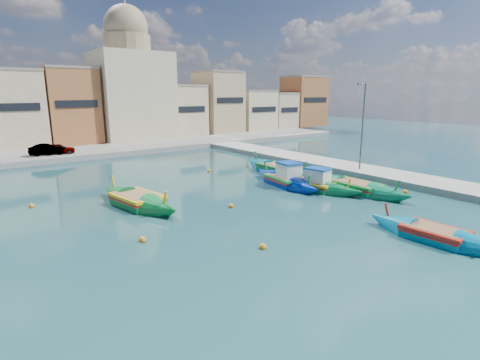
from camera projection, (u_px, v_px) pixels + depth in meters
name	position (u px, v px, depth m)	size (l,w,h in m)	color
ground	(249.00, 240.00, 18.73)	(160.00, 160.00, 0.00)	#15333F
east_quay	(428.00, 183.00, 29.29)	(4.00, 70.00, 0.50)	gray
north_quay	(77.00, 153.00, 43.42)	(80.00, 8.00, 0.60)	gray
north_townhouses	(110.00, 108.00, 51.97)	(83.20, 7.87, 10.19)	#CEB38E
church_block	(130.00, 83.00, 53.64)	(10.00, 10.00, 19.10)	beige
quay_street_lamp	(362.00, 126.00, 32.67)	(1.18, 0.16, 8.00)	#595B60
luzzu_turquoise_cabin	(312.00, 185.00, 28.40)	(3.33, 8.47, 2.66)	#0B7740
luzzu_blue_cabin	(285.00, 181.00, 29.68)	(3.32, 8.48, 2.93)	#002A9F
luzzu_cyan_mid	(278.00, 170.00, 34.03)	(2.61, 9.54, 2.80)	#00729D
luzzu_green	(138.00, 201.00, 24.34)	(3.58, 8.79, 2.69)	#0A6F2F
luzzu_blue_south	(355.00, 188.00, 27.82)	(2.19, 9.14, 2.64)	#0B7849
luzzu_cyan_south	(434.00, 236.00, 18.68)	(2.19, 7.36, 2.26)	#006D97
mooring_buoys	(218.00, 204.00, 24.40)	(22.75, 16.62, 0.36)	orange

